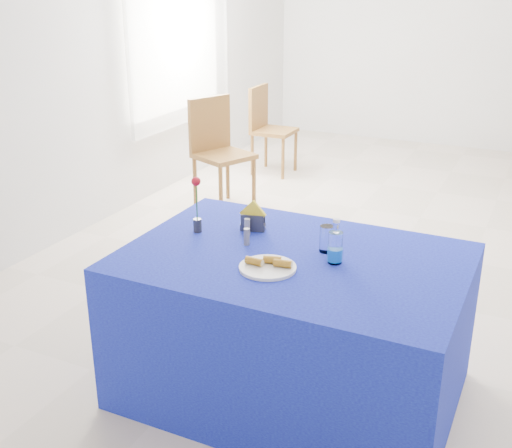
# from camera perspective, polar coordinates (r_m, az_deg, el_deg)

# --- Properties ---
(floor) EXTENTS (7.00, 7.00, 0.00)m
(floor) POSITION_cam_1_polar(r_m,az_deg,el_deg) (5.12, 12.57, -2.23)
(floor) COLOR beige
(floor) RESTS_ON ground
(room_shell) EXTENTS (7.00, 7.00, 7.00)m
(room_shell) POSITION_cam_1_polar(r_m,az_deg,el_deg) (4.72, 14.33, 17.63)
(room_shell) COLOR silver
(room_shell) RESTS_ON ground
(window_pane) EXTENTS (0.04, 1.50, 1.60)m
(window_pane) POSITION_cam_1_polar(r_m,az_deg,el_deg) (6.43, -7.20, 17.15)
(window_pane) COLOR white
(window_pane) RESTS_ON room_shell
(curtain) EXTENTS (0.04, 1.75, 1.85)m
(curtain) POSITION_cam_1_polar(r_m,az_deg,el_deg) (6.39, -6.65, 17.15)
(curtain) COLOR white
(curtain) RESTS_ON room_shell
(plate) EXTENTS (0.26, 0.26, 0.01)m
(plate) POSITION_cam_1_polar(r_m,az_deg,el_deg) (2.90, 1.04, -3.89)
(plate) COLOR white
(plate) RESTS_ON blue_table
(drinking_glass) EXTENTS (0.07, 0.07, 0.13)m
(drinking_glass) POSITION_cam_1_polar(r_m,az_deg,el_deg) (3.08, 6.31, -1.32)
(drinking_glass) COLOR white
(drinking_glass) RESTS_ON blue_table
(salt_shaker) EXTENTS (0.03, 0.03, 0.08)m
(salt_shaker) POSITION_cam_1_polar(r_m,az_deg,el_deg) (3.27, -0.79, -0.23)
(salt_shaker) COLOR gray
(salt_shaker) RESTS_ON blue_table
(pepper_shaker) EXTENTS (0.03, 0.03, 0.08)m
(pepper_shaker) POSITION_cam_1_polar(r_m,az_deg,el_deg) (3.14, -0.84, -1.14)
(pepper_shaker) COLOR slate
(pepper_shaker) RESTS_ON blue_table
(blue_table) EXTENTS (1.60, 1.10, 0.76)m
(blue_table) POSITION_cam_1_polar(r_m,az_deg,el_deg) (3.21, 3.23, -9.03)
(blue_table) COLOR #0F108F
(blue_table) RESTS_ON floor
(water_bottle) EXTENTS (0.07, 0.07, 0.21)m
(water_bottle) POSITION_cam_1_polar(r_m,az_deg,el_deg) (2.96, 7.05, -2.16)
(water_bottle) COLOR white
(water_bottle) RESTS_ON blue_table
(napkin_holder) EXTENTS (0.15, 0.08, 0.16)m
(napkin_holder) POSITION_cam_1_polar(r_m,az_deg,el_deg) (3.32, -0.28, 0.25)
(napkin_holder) COLOR #39393E
(napkin_holder) RESTS_ON blue_table
(rose_vase) EXTENTS (0.05, 0.05, 0.30)m
(rose_vase) POSITION_cam_1_polar(r_m,az_deg,el_deg) (3.28, -5.28, 1.61)
(rose_vase) COLOR #26272C
(rose_vase) RESTS_ON blue_table
(chair_win_a) EXTENTS (0.58, 0.58, 0.99)m
(chair_win_a) POSITION_cam_1_polar(r_m,az_deg,el_deg) (5.80, -3.45, 7.02)
(chair_win_a) COLOR brown
(chair_win_a) RESTS_ON floor
(chair_win_b) EXTENTS (0.41, 0.41, 0.92)m
(chair_win_b) POSITION_cam_1_polar(r_m,az_deg,el_deg) (6.85, 1.00, 8.93)
(chair_win_b) COLOR brown
(chair_win_b) RESTS_ON floor
(banana_pieces) EXTENTS (0.21, 0.10, 0.03)m
(banana_pieces) POSITION_cam_1_polar(r_m,az_deg,el_deg) (2.90, 1.26, -3.36)
(banana_pieces) COLOR gold
(banana_pieces) RESTS_ON plate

